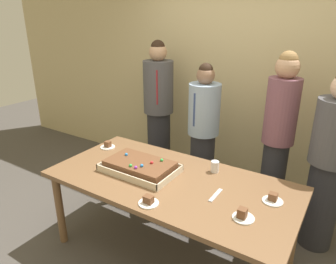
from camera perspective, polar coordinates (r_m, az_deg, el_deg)
The scene contains 14 objects.
ground_plane at distance 3.03m, azimuth 0.44°, elevation -21.50°, with size 12.00×12.00×0.00m, color #4C4742.
interior_back_panel at distance 3.73m, azimuth 14.01°, elevation 11.91°, with size 8.00×0.12×3.00m, color #CCB784.
party_table at distance 2.62m, azimuth 0.48°, elevation -10.27°, with size 2.07×1.01×0.76m.
sheet_cake at distance 2.69m, azimuth -5.28°, elevation -6.42°, with size 0.65×0.41×0.12m.
plated_slice_near_left at distance 2.27m, azimuth -3.65°, elevation -12.81°, with size 0.15×0.15×0.07m.
plated_slice_near_right at distance 3.22m, azimuth -11.19°, elevation -2.54°, with size 0.15×0.15×0.07m.
plated_slice_far_left at distance 2.18m, azimuth 13.79°, elevation -14.90°, with size 0.15×0.15×0.08m.
plated_slice_far_right at distance 2.41m, azimuth 18.98°, elevation -11.77°, with size 0.15×0.15×0.07m.
drink_cup_nearest at distance 2.70m, azimuth 8.75°, elevation -6.40°, with size 0.07×0.07×0.10m, color white.
cake_server_utensil at distance 2.39m, azimuth 8.89°, elevation -11.57°, with size 0.03×0.20×0.01m, color silver.
person_serving_front at distance 3.13m, azimuth 19.82°, elevation -1.03°, with size 0.30×0.30×1.76m.
person_green_shirt_behind at distance 3.85m, azimuth -1.77°, elevation 3.95°, with size 0.37×0.37×1.79m.
person_striped_tie_right at distance 3.00m, azimuth 27.93°, elevation -5.11°, with size 0.36×0.36×1.65m.
person_far_right_suit at distance 3.37m, azimuth 6.57°, elevation -0.45°, with size 0.34×0.34×1.60m.
Camera 1 is at (1.19, -1.90, 2.04)m, focal length 32.63 mm.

